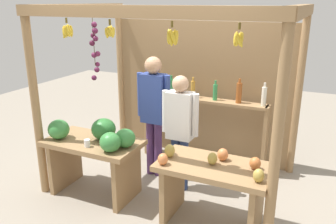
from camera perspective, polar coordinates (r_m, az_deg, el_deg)
name	(u,v)px	position (r m, az deg, el deg)	size (l,w,h in m)	color
ground_plane	(174,180)	(4.86, 0.96, -11.11)	(12.00, 12.00, 0.00)	gray
market_stall	(186,77)	(4.75, 3.04, 5.69)	(2.92, 2.00, 2.31)	#99754C
fruit_counter_left	(95,147)	(4.36, -11.79, -5.60)	(1.22, 0.66, 0.98)	#99754C
fruit_counter_right	(213,180)	(3.79, 7.35, -11.01)	(1.18, 0.64, 0.86)	#99754C
bottle_shelf_unit	(204,113)	(5.11, 5.84, -0.17)	(1.87, 0.22, 1.34)	#99754C
vendor_man	(154,106)	(4.66, -2.35, 0.98)	(0.48, 0.23, 1.66)	#513064
vendor_woman	(180,124)	(4.32, 1.97, -1.97)	(0.48, 0.20, 1.50)	navy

